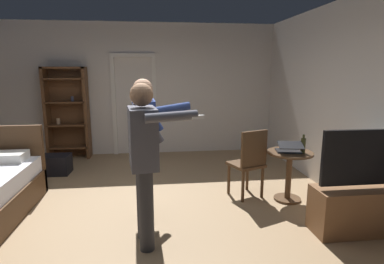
# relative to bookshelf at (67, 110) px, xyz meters

# --- Properties ---
(ground_plane) EXTENTS (6.75, 6.75, 0.00)m
(ground_plane) POSITION_rel_bookshelf_xyz_m (1.35, -2.90, -1.00)
(ground_plane) COLOR #997A56
(wall_back) EXTENTS (6.22, 0.12, 2.76)m
(wall_back) POSITION_rel_bookshelf_xyz_m (1.35, 0.23, 0.38)
(wall_back) COLOR silver
(wall_back) RESTS_ON ground_plane
(wall_right) EXTENTS (0.12, 6.37, 2.76)m
(wall_right) POSITION_rel_bookshelf_xyz_m (4.40, -2.90, 0.38)
(wall_right) COLOR silver
(wall_right) RESTS_ON ground_plane
(doorway_frame) EXTENTS (0.93, 0.08, 2.13)m
(doorway_frame) POSITION_rel_bookshelf_xyz_m (1.34, 0.15, 0.23)
(doorway_frame) COLOR white
(doorway_frame) RESTS_ON ground_plane
(bookshelf) EXTENTS (0.84, 0.32, 1.86)m
(bookshelf) POSITION_rel_bookshelf_xyz_m (0.00, 0.00, 0.00)
(bookshelf) COLOR brown
(bookshelf) RESTS_ON ground_plane
(tv_flatscreen) EXTENTS (1.09, 0.40, 1.18)m
(tv_flatscreen) POSITION_rel_bookshelf_xyz_m (4.04, -3.58, -0.65)
(tv_flatscreen) COLOR brown
(tv_flatscreen) RESTS_ON ground_plane
(side_table) EXTENTS (0.62, 0.62, 0.70)m
(side_table) POSITION_rel_bookshelf_xyz_m (3.59, -2.64, -0.53)
(side_table) COLOR #4C331E
(side_table) RESTS_ON ground_plane
(laptop) EXTENTS (0.38, 0.38, 0.16)m
(laptop) POSITION_rel_bookshelf_xyz_m (3.55, -2.68, -0.24)
(laptop) COLOR black
(laptop) RESTS_ON side_table
(bottle_on_table) EXTENTS (0.06, 0.06, 0.25)m
(bottle_on_table) POSITION_rel_bookshelf_xyz_m (3.73, -2.72, -0.19)
(bottle_on_table) COLOR #302D11
(bottle_on_table) RESTS_ON side_table
(wooden_chair) EXTENTS (0.54, 0.54, 0.99)m
(wooden_chair) POSITION_rel_bookshelf_xyz_m (3.07, -2.49, -0.45)
(wooden_chair) COLOR #4C331E
(wooden_chair) RESTS_ON ground_plane
(person_blue_shirt) EXTENTS (0.74, 0.63, 1.68)m
(person_blue_shirt) POSITION_rel_bookshelf_xyz_m (1.65, -3.53, -0.02)
(person_blue_shirt) COLOR #333338
(person_blue_shirt) RESTS_ON ground_plane
(person_striped_shirt) EXTENTS (0.73, 0.61, 1.70)m
(person_striped_shirt) POSITION_rel_bookshelf_xyz_m (1.64, -2.92, -0.00)
(person_striped_shirt) COLOR #333338
(person_striped_shirt) RESTS_ON ground_plane
(suitcase_dark) EXTENTS (0.64, 0.39, 0.33)m
(suitcase_dark) POSITION_rel_bookshelf_xyz_m (-0.06, -1.07, -0.83)
(suitcase_dark) COLOR black
(suitcase_dark) RESTS_ON ground_plane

